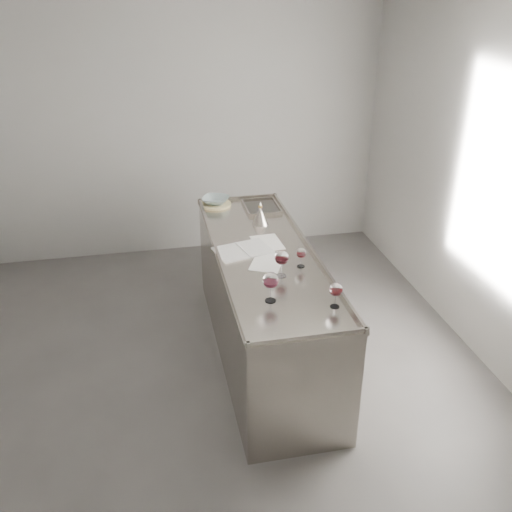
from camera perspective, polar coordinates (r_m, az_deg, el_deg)
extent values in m
cube|color=#4A4846|center=(4.63, -4.57, -12.48)|extent=(4.50, 5.00, 0.02)
cube|color=#9B9996|center=(6.29, -8.19, 12.47)|extent=(4.50, 0.02, 2.80)
cube|color=#9B9996|center=(4.70, 23.32, 5.70)|extent=(0.02, 5.00, 2.80)
cube|color=#9B948B|center=(4.67, 0.83, -4.96)|extent=(0.75, 2.40, 0.92)
cube|color=#9B948B|center=(4.44, 0.87, 0.22)|extent=(0.77, 2.42, 0.02)
cube|color=#9B948B|center=(3.44, 5.24, -8.04)|extent=(0.77, 0.02, 0.03)
cube|color=#9B948B|center=(5.51, -1.85, 5.83)|extent=(0.77, 0.02, 0.03)
cube|color=#9B948B|center=(4.38, -3.80, 0.07)|extent=(0.02, 2.42, 0.03)
cube|color=#9B948B|center=(4.52, 5.39, 0.92)|extent=(0.02, 2.42, 0.03)
cube|color=#595654|center=(5.30, 0.54, 4.76)|extent=(0.30, 0.38, 0.01)
cylinder|color=white|center=(3.80, 1.46, -4.47)|extent=(0.08, 0.08, 0.00)
cylinder|color=white|center=(3.78, 1.47, -3.77)|extent=(0.01, 0.01, 0.10)
ellipsoid|color=white|center=(3.73, 1.49, -2.45)|extent=(0.11, 0.11, 0.11)
cylinder|color=#370712|center=(3.74, 1.48, -2.78)|extent=(0.08, 0.08, 0.02)
cylinder|color=white|center=(4.11, 2.55, -1.97)|extent=(0.07, 0.07, 0.00)
cylinder|color=white|center=(4.08, 2.56, -1.35)|extent=(0.01, 0.01, 0.10)
ellipsoid|color=white|center=(4.04, 2.59, -0.15)|extent=(0.10, 0.10, 0.11)
cylinder|color=#3A080C|center=(4.05, 2.58, -0.44)|extent=(0.07, 0.07, 0.02)
cylinder|color=white|center=(3.77, 7.88, -5.01)|extent=(0.06, 0.06, 0.00)
cylinder|color=white|center=(3.75, 7.92, -4.44)|extent=(0.01, 0.01, 0.08)
ellipsoid|color=white|center=(3.71, 8.00, -3.35)|extent=(0.09, 0.09, 0.09)
cylinder|color=#320608|center=(3.72, 7.98, -3.62)|extent=(0.06, 0.06, 0.02)
cylinder|color=white|center=(4.25, 4.50, -1.02)|extent=(0.06, 0.06, 0.00)
cylinder|color=white|center=(4.23, 4.52, -0.55)|extent=(0.01, 0.01, 0.07)
ellipsoid|color=white|center=(4.20, 4.55, 0.30)|extent=(0.07, 0.07, 0.08)
cylinder|color=#3A080A|center=(4.20, 4.54, 0.10)|extent=(0.05, 0.05, 0.02)
cube|color=white|center=(4.43, -2.59, 0.31)|extent=(0.27, 0.34, 0.01)
cube|color=white|center=(4.51, -0.07, 0.84)|extent=(0.27, 0.34, 0.01)
cylinder|color=white|center=(4.46, -1.32, 0.65)|extent=(0.08, 0.29, 0.01)
cube|color=silver|center=(4.60, 1.13, 1.35)|extent=(0.24, 0.32, 0.00)
cube|color=silver|center=(4.29, 1.13, -0.61)|extent=(0.33, 0.38, 0.00)
cylinder|color=#C8BA81|center=(5.37, -4.04, 5.19)|extent=(0.36, 0.36, 0.02)
imported|color=#90A5A8|center=(5.36, -4.05, 5.59)|extent=(0.32, 0.32, 0.06)
cone|color=#B0A69C|center=(4.93, 0.43, 3.88)|extent=(0.15, 0.15, 0.13)
cylinder|color=#B0A69C|center=(4.90, 0.43, 4.72)|extent=(0.03, 0.03, 0.03)
cylinder|color=#A6752E|center=(4.89, 0.43, 4.98)|extent=(0.04, 0.04, 0.02)
cone|color=#B0A69C|center=(4.88, 0.43, 5.29)|extent=(0.03, 0.03, 0.04)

